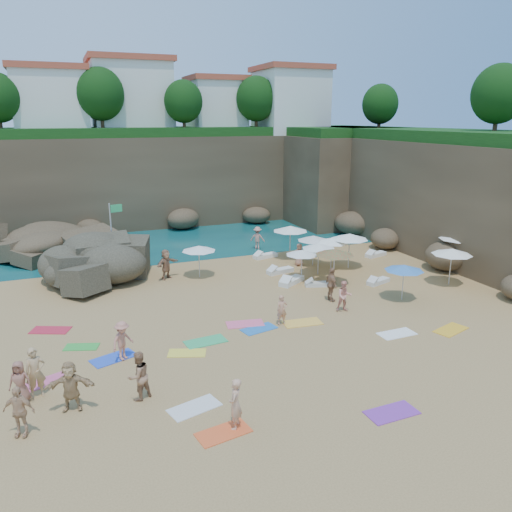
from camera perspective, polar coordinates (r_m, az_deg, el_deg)
name	(u,v)px	position (r m, az deg, el deg)	size (l,w,h in m)	color
ground	(242,312)	(25.94, -1.66, -6.36)	(120.00, 120.00, 0.00)	tan
seawater	(144,212)	(54.12, -12.71, 4.90)	(120.00, 120.00, 0.00)	#0C4751
cliff_back	(171,179)	(49.02, -9.69, 8.71)	(44.00, 8.00, 8.00)	brown
cliff_right	(436,193)	(41.36, 19.83, 6.77)	(8.00, 30.00, 8.00)	brown
cliff_corner	(334,178)	(49.84, 8.91, 8.85)	(10.00, 12.00, 8.00)	brown
rock_promontory	(23,256)	(39.90, -25.05, 0.04)	(12.00, 7.00, 2.00)	brown
clifftop_buildings	(176,100)	(49.70, -9.16, 17.19)	(28.48, 9.48, 7.00)	white
clifftop_trees	(214,98)	(44.11, -4.84, 17.58)	(35.60, 23.82, 4.40)	#11380F
rock_outcrop	(75,287)	(31.51, -19.96, -3.30)	(6.92, 5.19, 2.77)	brown
flag_pole	(113,227)	(33.76, -16.00, 3.18)	(0.84, 0.26, 4.37)	silver
parasol_0	(319,246)	(31.66, 7.18, 1.13)	(2.14, 2.14, 2.02)	silver
parasol_1	(290,229)	(35.14, 3.94, 3.15)	(2.47, 2.47, 2.34)	silver
parasol_2	(313,238)	(33.60, 6.59, 2.04)	(2.17, 2.17, 2.05)	silver
parasol_3	(350,237)	(33.32, 10.65, 2.20)	(2.46, 2.46, 2.32)	silver
parasol_5	(199,248)	(31.10, -6.56, 0.88)	(2.13, 2.13, 2.02)	silver
parasol_6	(335,252)	(29.74, 8.97, 0.47)	(2.34, 2.34, 2.21)	silver
parasol_7	(332,240)	(33.06, 8.68, 1.79)	(2.20, 2.20, 2.08)	silver
parasol_8	(459,236)	(34.99, 22.23, 2.09)	(2.56, 2.56, 2.42)	silver
parasol_9	(302,252)	(30.47, 5.28, 0.41)	(2.01, 2.01, 1.91)	silver
parasol_10	(404,268)	(28.14, 16.58, -1.29)	(2.11, 2.11, 2.00)	silver
parasol_11	(452,252)	(31.62, 21.51, 0.46)	(2.34, 2.34, 2.22)	silver
lounger_0	(292,281)	(30.20, 4.09, -2.87)	(1.94, 0.65, 0.30)	white
lounger_1	(265,256)	(35.58, 1.08, 0.02)	(1.80, 0.60, 0.28)	white
lounger_2	(376,254)	(36.98, 13.53, 0.17)	(1.71, 0.57, 0.27)	white
lounger_3	(280,271)	(32.15, 2.78, -1.71)	(1.80, 0.60, 0.28)	white
lounger_4	(318,284)	(29.89, 7.12, -3.21)	(1.56, 0.52, 0.24)	silver
lounger_5	(378,281)	(31.01, 13.79, -2.84)	(1.64, 0.55, 0.26)	silver
towel_0	(114,358)	(22.02, -15.97, -11.14)	(1.82, 0.91, 0.03)	blue
towel_1	(47,381)	(21.09, -22.75, -13.06)	(1.52, 0.76, 0.03)	#D8547F
towel_2	(223,433)	(16.86, -3.75, -19.50)	(1.72, 0.86, 0.03)	#FB5B27
towel_3	(206,342)	(22.73, -5.79, -9.70)	(1.85, 0.92, 0.03)	#32B165
towel_4	(187,353)	(21.82, -7.89, -10.92)	(1.59, 0.80, 0.03)	yellow
towel_5	(194,408)	(18.13, -7.05, -16.82)	(1.78, 0.89, 0.03)	silver
towel_6	(392,413)	(18.35, 15.24, -16.88)	(1.80, 0.90, 0.03)	purple
towel_7	(51,330)	(25.65, -22.43, -7.84)	(1.77, 0.89, 0.03)	red
towel_8	(259,329)	(23.89, 0.34, -8.32)	(1.69, 0.84, 0.03)	blue
towel_9	(245,324)	(24.42, -1.26, -7.76)	(1.80, 0.90, 0.03)	#F65F84
towel_10	(451,330)	(25.51, 21.37, -7.85)	(1.76, 0.88, 0.03)	yellow
towel_11	(82,347)	(23.42, -19.31, -9.78)	(1.45, 0.72, 0.03)	green
towel_12	(302,323)	(24.66, 5.31, -7.59)	(1.88, 0.94, 0.03)	#FFBC43
towel_13	(397,334)	(24.27, 15.79, -8.55)	(1.74, 0.87, 0.03)	white
person_stand_0	(35,372)	(19.83, -23.90, -12.07)	(0.69, 0.45, 1.88)	tan
person_stand_1	(139,376)	(18.54, -13.27, -13.18)	(0.88, 0.68, 1.81)	#A37351
person_stand_2	(257,238)	(37.77, 0.17, 2.08)	(1.12, 0.46, 1.73)	tan
person_stand_3	(331,285)	(27.37, 8.61, -3.25)	(1.10, 0.46, 1.88)	#A77653
person_stand_4	(299,255)	(33.66, 4.95, 0.15)	(0.75, 0.41, 1.53)	tan
person_stand_5	(166,264)	(31.28, -10.23, -0.92)	(1.74, 0.50, 1.88)	#A47352
person_stand_6	(235,404)	(16.62, -2.39, -16.54)	(0.63, 0.41, 1.73)	tan
person_lie_0	(124,355)	(21.71, -14.89, -10.85)	(1.07, 1.65, 0.44)	tan
person_lie_1	(21,430)	(18.19, -25.23, -17.54)	(0.99, 1.68, 0.41)	tan
person_lie_2	(22,397)	(19.99, -25.17, -14.38)	(0.75, 1.53, 0.41)	#955C4A
person_lie_3	(72,404)	(18.87, -20.25, -15.57)	(1.64, 1.77, 0.47)	tan
person_lie_4	(282,321)	(24.35, 2.96, -7.46)	(0.53, 1.45, 0.35)	tan
person_lie_5	(344,306)	(26.24, 10.00, -5.63)	(0.78, 1.60, 0.61)	#EE9B87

